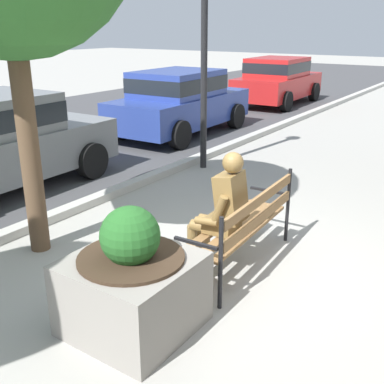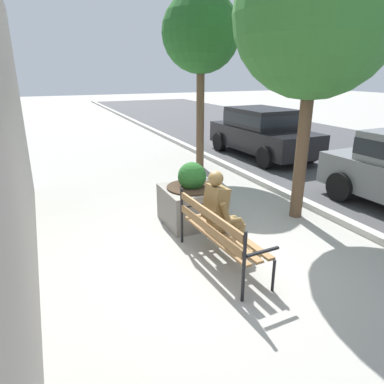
# 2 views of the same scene
# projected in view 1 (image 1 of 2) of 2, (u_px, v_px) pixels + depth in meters

# --- Properties ---
(ground_plane) EXTENTS (80.00, 80.00, 0.00)m
(ground_plane) POSITION_uv_depth(u_px,v_px,m) (239.00, 276.00, 5.08)
(ground_plane) COLOR #9E9B93
(curb_stone) EXTENTS (60.00, 0.20, 0.12)m
(curb_stone) POSITION_uv_depth(u_px,v_px,m) (59.00, 214.00, 6.60)
(curb_stone) COLOR #B2AFA8
(curb_stone) RESTS_ON ground
(park_bench) EXTENTS (1.82, 0.62, 0.95)m
(park_bench) POSITION_uv_depth(u_px,v_px,m) (246.00, 222.00, 5.12)
(park_bench) COLOR olive
(park_bench) RESTS_ON ground
(bronze_statue_seated) EXTENTS (0.62, 0.79, 1.37)m
(bronze_statue_seated) POSITION_uv_depth(u_px,v_px,m) (219.00, 213.00, 5.03)
(bronze_statue_seated) COLOR olive
(bronze_statue_seated) RESTS_ON ground
(concrete_planter) EXTENTS (1.03, 1.03, 1.16)m
(concrete_planter) POSITION_uv_depth(u_px,v_px,m) (132.00, 284.00, 4.09)
(concrete_planter) COLOR gray
(concrete_planter) RESTS_ON ground
(parked_car_blue) EXTENTS (4.15, 2.02, 1.56)m
(parked_car_blue) POSITION_uv_depth(u_px,v_px,m) (180.00, 100.00, 11.48)
(parked_car_blue) COLOR navy
(parked_car_blue) RESTS_ON ground
(parked_car_red) EXTENTS (4.15, 2.02, 1.56)m
(parked_car_red) POSITION_uv_depth(u_px,v_px,m) (278.00, 79.00, 15.96)
(parked_car_red) COLOR #B21E1E
(parked_car_red) RESTS_ON ground
(lamp_post) EXTENTS (0.32, 0.32, 3.90)m
(lamp_post) POSITION_uv_depth(u_px,v_px,m) (204.00, 27.00, 8.14)
(lamp_post) COLOR black
(lamp_post) RESTS_ON ground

